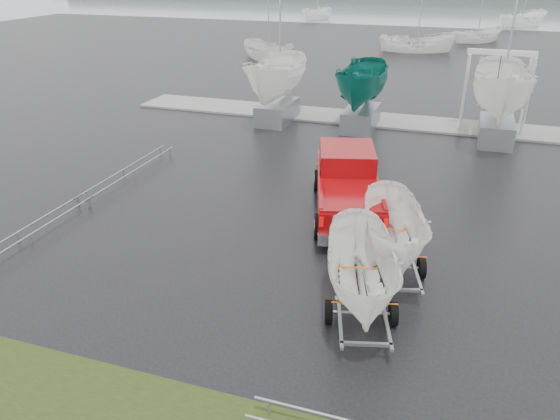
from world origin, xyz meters
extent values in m
plane|color=black|center=(0.00, 0.00, 0.00)|extent=(120.00, 120.00, 0.00)
plane|color=gray|center=(0.00, 100.00, -0.01)|extent=(300.00, 300.00, 0.00)
cube|color=gray|center=(0.00, 13.00, 0.05)|extent=(30.00, 3.00, 0.12)
cube|color=maroon|center=(0.23, 0.58, 0.84)|extent=(3.64, 6.43, 1.00)
cube|color=maroon|center=(-0.06, 1.64, 1.63)|extent=(2.51, 2.84, 0.89)
cube|color=black|center=(-0.06, 1.64, 1.68)|extent=(2.47, 2.60, 0.58)
cube|color=silver|center=(1.05, -2.41, 0.52)|extent=(2.09, 0.74, 0.37)
cylinder|color=black|center=(-1.26, 2.24, 0.42)|extent=(0.53, 0.89, 0.84)
cylinder|color=black|center=(0.66, 2.77, 0.42)|extent=(0.53, 0.89, 0.84)
cylinder|color=black|center=(-0.20, -1.61, 0.42)|extent=(0.53, 0.89, 0.84)
cylinder|color=black|center=(1.72, -1.08, 0.42)|extent=(0.53, 0.89, 0.84)
cube|color=gray|center=(1.37, -5.64, 0.45)|extent=(1.03, 3.49, 0.08)
cube|color=gray|center=(2.43, -5.35, 0.45)|extent=(1.03, 3.49, 0.08)
cylinder|color=gray|center=(1.95, -5.68, 0.30)|extent=(1.56, 0.50, 0.08)
cylinder|color=black|center=(1.18, -5.90, 0.30)|extent=(0.33, 0.63, 0.60)
cylinder|color=black|center=(2.73, -5.47, 0.30)|extent=(0.33, 0.63, 0.60)
imported|color=white|center=(1.90, -5.49, 2.78)|extent=(2.13, 2.16, 4.58)
cube|color=#FF6908|center=(1.69, -4.72, 1.00)|extent=(1.51, 0.45, 0.03)
cube|color=#FF6908|center=(2.11, -6.26, 1.00)|extent=(1.51, 0.45, 0.03)
cube|color=gray|center=(1.82, -3.17, 0.45)|extent=(1.01, 3.50, 0.08)
cube|color=gray|center=(2.88, -2.89, 0.45)|extent=(1.01, 3.50, 0.08)
cylinder|color=gray|center=(2.40, -3.22, 0.30)|extent=(1.57, 0.49, 0.08)
cylinder|color=black|center=(1.63, -3.43, 0.30)|extent=(0.33, 0.63, 0.60)
cylinder|color=black|center=(3.18, -3.01, 0.30)|extent=(0.33, 0.63, 0.60)
imported|color=white|center=(2.35, -3.03, 2.73)|extent=(2.08, 2.11, 4.49)
cube|color=#FF6908|center=(2.14, -2.26, 1.00)|extent=(1.51, 0.44, 0.03)
cube|color=#FF6908|center=(2.56, -3.80, 1.00)|extent=(1.51, 0.44, 0.03)
cylinder|color=silver|center=(3.70, 12.20, 2.00)|extent=(0.16, 0.58, 3.99)
cylinder|color=silver|center=(3.70, 13.80, 2.00)|extent=(0.16, 0.58, 3.99)
cylinder|color=silver|center=(6.70, 12.20, 2.00)|extent=(0.16, 0.58, 3.99)
cylinder|color=silver|center=(6.70, 13.80, 2.00)|extent=(0.16, 0.58, 3.99)
cube|color=silver|center=(5.20, 13.00, 4.00)|extent=(3.30, 0.25, 0.25)
cube|color=gray|center=(-5.95, 11.00, 0.55)|extent=(1.60, 3.20, 1.10)
imported|color=white|center=(-5.95, 11.00, 4.44)|extent=(2.51, 2.58, 6.67)
cube|color=gray|center=(-1.33, 11.20, 0.55)|extent=(1.60, 3.20, 1.10)
imported|color=#0E6557|center=(-1.33, 11.20, 4.24)|extent=(2.36, 2.43, 6.28)
cube|color=gray|center=(5.40, 11.00, 0.55)|extent=(1.60, 3.20, 1.10)
imported|color=white|center=(5.40, 11.00, 4.78)|extent=(2.77, 2.84, 7.36)
cylinder|color=gray|center=(-8.75, 1.00, 0.35)|extent=(0.06, 6.50, 0.06)
cylinder|color=gray|center=(-9.25, 1.00, 0.35)|extent=(0.06, 6.50, 0.06)
cylinder|color=gray|center=(-8.75, -5.00, 0.35)|extent=(0.06, 6.50, 0.06)
cylinder|color=gray|center=(-9.25, -5.00, 0.35)|extent=(0.06, 6.50, 0.06)
imported|color=white|center=(-13.11, 29.63, 0.00)|extent=(3.83, 3.83, 7.12)
cylinder|color=#B2B2B7|center=(-13.11, 29.63, 4.00)|extent=(0.08, 0.08, 8.00)
imported|color=white|center=(-1.15, 38.56, 0.00)|extent=(3.40, 3.34, 7.35)
cylinder|color=#B2B2B7|center=(-1.15, 38.56, 4.00)|extent=(0.08, 0.08, 8.00)
imported|color=white|center=(4.31, 47.22, 0.00)|extent=(3.33, 3.33, 6.19)
cylinder|color=#B2B2B7|center=(4.31, 47.22, 4.00)|extent=(0.08, 0.08, 8.00)
imported|color=white|center=(-18.12, 64.73, 0.00)|extent=(3.25, 3.30, 6.99)
imported|color=white|center=(9.72, 64.32, 0.00)|extent=(4.37, 4.38, 8.12)
camera|label=1|loc=(3.62, -16.94, 8.33)|focal=35.00mm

